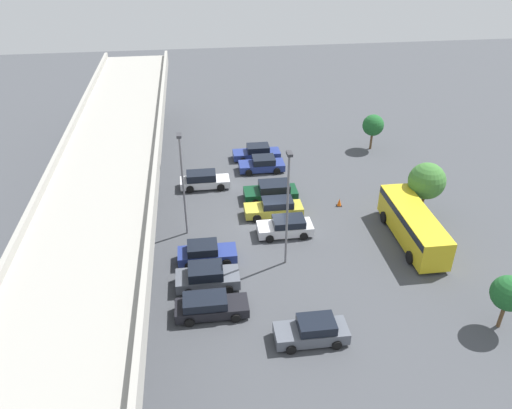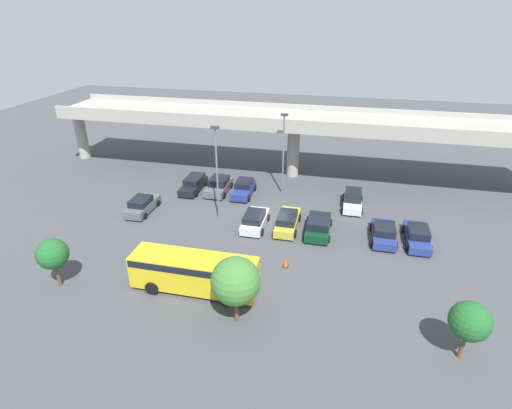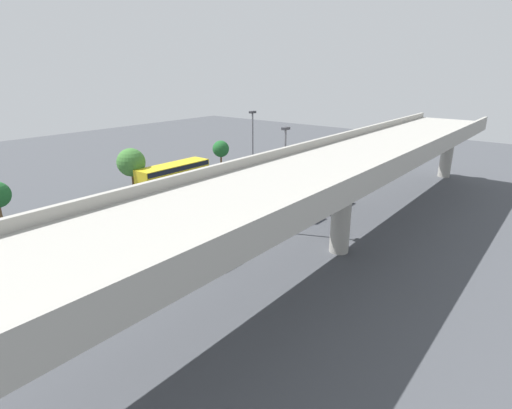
{
  "view_description": "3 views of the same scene",
  "coord_description": "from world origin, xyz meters",
  "views": [
    {
      "loc": [
        -33.89,
        5.49,
        22.73
      ],
      "look_at": [
        -1.05,
        1.23,
        2.67
      ],
      "focal_mm": 35.0,
      "sensor_mm": 36.0,
      "label": 1
    },
    {
      "loc": [
        5.68,
        -31.84,
        18.12
      ],
      "look_at": [
        -1.98,
        1.36,
        1.02
      ],
      "focal_mm": 28.0,
      "sensor_mm": 36.0,
      "label": 2
    },
    {
      "loc": [
        24.55,
        23.84,
        12.65
      ],
      "look_at": [
        -0.67,
        3.58,
        1.67
      ],
      "focal_mm": 28.0,
      "sensor_mm": 36.0,
      "label": 3
    }
  ],
  "objects": [
    {
      "name": "parked_car_3",
      "position": [
        -4.23,
        5.34,
        0.73
      ],
      "size": [
        2.05,
        4.3,
        1.53
      ],
      "rotation": [
        0.0,
        0.0,
        -1.57
      ],
      "color": "navy",
      "rests_on": "ground_plane"
    },
    {
      "name": "parked_car_8",
      "position": [
        9.73,
        -0.78,
        0.68
      ],
      "size": [
        2.13,
        4.46,
        1.45
      ],
      "rotation": [
        0.0,
        0.0,
        1.57
      ],
      "color": "navy",
      "rests_on": "ground_plane"
    },
    {
      "name": "tree_front_left",
      "position": [
        -13.25,
        -12.5,
        2.69
      ],
      "size": [
        2.19,
        2.19,
        3.8
      ],
      "color": "brown",
      "rests_on": "ground_plane"
    },
    {
      "name": "tree_front_right",
      "position": [
        13.33,
        -13.09,
        2.68
      ],
      "size": [
        2.25,
        2.25,
        3.82
      ],
      "color": "brown",
      "rests_on": "ground_plane"
    },
    {
      "name": "lamp_post_mid_lot",
      "position": [
        -5.14,
        -0.43,
        5.17
      ],
      "size": [
        0.7,
        0.35,
        8.94
      ],
      "color": "slate",
      "rests_on": "ground_plane"
    },
    {
      "name": "shuttle_bus",
      "position": [
        -3.61,
        -10.67,
        1.57
      ],
      "size": [
        8.87,
        2.68,
        2.62
      ],
      "color": "gold",
      "rests_on": "ground_plane"
    },
    {
      "name": "parked_car_4",
      "position": [
        -1.52,
        -1.11,
        0.71
      ],
      "size": [
        2.09,
        4.37,
        1.47
      ],
      "rotation": [
        0.0,
        0.0,
        1.57
      ],
      "color": "silver",
      "rests_on": "ground_plane"
    },
    {
      "name": "parked_car_1",
      "position": [
        -9.86,
        5.35,
        0.7
      ],
      "size": [
        2.01,
        4.69,
        1.44
      ],
      "rotation": [
        0.0,
        0.0,
        -1.57
      ],
      "color": "black",
      "rests_on": "ground_plane"
    },
    {
      "name": "parked_car_0",
      "position": [
        -12.84,
        -0.66,
        0.72
      ],
      "size": [
        2.03,
        4.44,
        1.54
      ],
      "rotation": [
        0.0,
        0.0,
        1.57
      ],
      "color": "#515660",
      "rests_on": "ground_plane"
    },
    {
      "name": "lamp_post_near_aisle",
      "position": [
        -0.34,
        6.71,
        4.98
      ],
      "size": [
        0.7,
        0.35,
        8.56
      ],
      "color": "slate",
      "rests_on": "ground_plane"
    },
    {
      "name": "parked_car_9",
      "position": [
        12.47,
        -0.62,
        0.68
      ],
      "size": [
        2.02,
        4.83,
        1.48
      ],
      "rotation": [
        0.0,
        0.0,
        1.57
      ],
      "color": "navy",
      "rests_on": "ground_plane"
    },
    {
      "name": "parked_car_7",
      "position": [
        7.05,
        5.07,
        0.75
      ],
      "size": [
        1.99,
        4.53,
        1.55
      ],
      "rotation": [
        0.0,
        0.0,
        -1.57
      ],
      "color": "silver",
      "rests_on": "ground_plane"
    },
    {
      "name": "parked_car_6",
      "position": [
        4.17,
        -0.85,
        0.75
      ],
      "size": [
        2.26,
        4.72,
        1.58
      ],
      "rotation": [
        0.0,
        0.0,
        1.57
      ],
      "color": "#0C381E",
      "rests_on": "ground_plane"
    },
    {
      "name": "parked_car_5",
      "position": [
        1.39,
        -0.67,
        0.73
      ],
      "size": [
        2.01,
        4.9,
        1.52
      ],
      "rotation": [
        0.0,
        0.0,
        1.57
      ],
      "color": "gold",
      "rests_on": "ground_plane"
    },
    {
      "name": "parked_car_2",
      "position": [
        -7.0,
        5.39,
        0.77
      ],
      "size": [
        2.22,
        4.36,
        1.63
      ],
      "rotation": [
        0.0,
        0.0,
        -1.57
      ],
      "color": "#515660",
      "rests_on": "ground_plane"
    },
    {
      "name": "traffic_cone",
      "position": [
        2.18,
        -6.54,
        0.33
      ],
      "size": [
        0.44,
        0.44,
        0.7
      ],
      "color": "black",
      "rests_on": "ground_plane"
    },
    {
      "name": "ground_plane",
      "position": [
        0.0,
        0.0,
        0.0
      ],
      "size": [
        118.41,
        118.41,
        0.0
      ],
      "primitive_type": "plane",
      "color": "#424449"
    },
    {
      "name": "highway_overpass",
      "position": [
        0.0,
        11.9,
        6.32
      ],
      "size": [
        56.65,
        7.32,
        7.59
      ],
      "color": "#9E9B93",
      "rests_on": "ground_plane"
    },
    {
      "name": "tree_front_centre",
      "position": [
        0.09,
        -13.12,
        3.13
      ],
      "size": [
        3.05,
        3.05,
        4.66
      ],
      "color": "brown",
      "rests_on": "ground_plane"
    }
  ]
}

